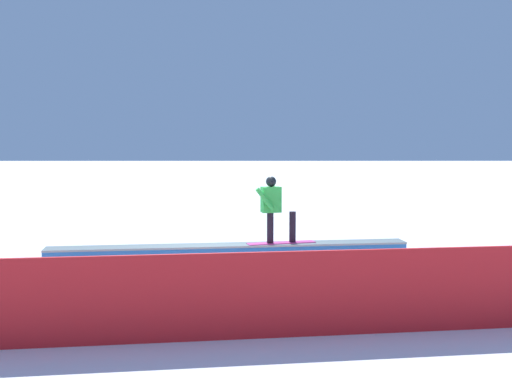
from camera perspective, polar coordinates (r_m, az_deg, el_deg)
The scene contains 4 objects.
ground_plane at distance 13.60m, azimuth -2.33°, elevation -7.06°, with size 120.00×120.00×0.00m, color white.
grind_box at distance 13.55m, azimuth -2.33°, elevation -5.99°, with size 7.59×1.52×0.57m.
snowboarder at distance 13.48m, azimuth 1.62°, elevation -1.35°, with size 1.49×0.69×1.43m.
safety_fence at distance 9.01m, azimuth -3.42°, elevation -9.31°, with size 13.40×0.06×1.23m, color red.
Camera 1 is at (-0.50, 13.29, 2.84)m, focal length 44.82 mm.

